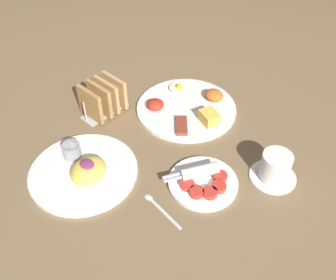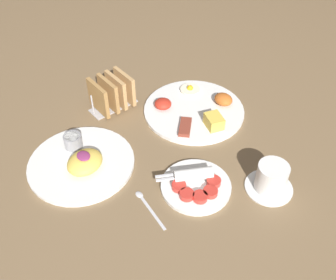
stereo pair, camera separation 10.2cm
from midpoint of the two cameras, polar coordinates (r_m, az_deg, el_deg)
ground_plane at (r=1.05m, az=-5.29°, el=-1.13°), size 3.00×3.00×0.00m
plate_breakfast at (r=1.16m, az=0.53°, el=4.90°), size 0.31×0.31×0.05m
plate_condiments at (r=0.94m, az=2.27°, el=-6.41°), size 0.18×0.18×0.04m
plate_foreground at (r=1.00m, az=-15.59°, el=-4.51°), size 0.28×0.28×0.06m
toast_rack at (r=1.16m, az=-12.39°, el=6.07°), size 0.10×0.15×0.10m
coffee_cup at (r=0.97m, az=13.13°, el=-4.27°), size 0.12×0.12×0.08m
teaspoon at (r=0.91m, az=-4.95°, el=-9.98°), size 0.13×0.03×0.01m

